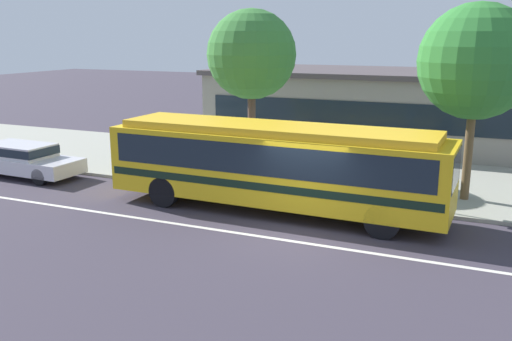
{
  "coord_description": "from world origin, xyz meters",
  "views": [
    {
      "loc": [
        4.92,
        -14.49,
        5.48
      ],
      "look_at": [
        -1.98,
        1.42,
        1.3
      ],
      "focal_mm": 39.64,
      "sensor_mm": 36.0,
      "label": 1
    }
  ],
  "objects": [
    {
      "name": "bus_stop_sign",
      "position": [
        2.77,
        3.35,
        1.71
      ],
      "size": [
        0.09,
        0.44,
        2.48
      ],
      "color": "gray",
      "rests_on": "sidewalk_slab"
    },
    {
      "name": "street_tree_mid_block",
      "position": [
        4.09,
        4.98,
        4.64
      ],
      "size": [
        3.7,
        3.7,
        6.38
      ],
      "color": "brown",
      "rests_on": "sidewalk_slab"
    },
    {
      "name": "lane_stripe_center",
      "position": [
        0.0,
        -0.8,
        0.0
      ],
      "size": [
        56.0,
        0.16,
        0.01
      ],
      "primitive_type": "cube",
      "color": "silver",
      "rests_on": "ground_plane"
    },
    {
      "name": "transit_bus",
      "position": [
        -1.39,
        1.55,
        1.61
      ],
      "size": [
        10.84,
        2.65,
        2.77
      ],
      "color": "gold",
      "rests_on": "ground_plane"
    },
    {
      "name": "station_building",
      "position": [
        0.49,
        14.11,
        1.89
      ],
      "size": [
        19.16,
        7.51,
        3.75
      ],
      "color": "gray",
      "rests_on": "ground_plane"
    },
    {
      "name": "ground_plane",
      "position": [
        0.0,
        0.0,
        0.0
      ],
      "size": [
        120.0,
        120.0,
        0.0
      ],
      "primitive_type": "plane",
      "color": "#3B3540"
    },
    {
      "name": "pedestrian_waiting_near_sign",
      "position": [
        0.43,
        3.95,
        1.06
      ],
      "size": [
        0.47,
        0.47,
        1.61
      ],
      "color": "slate",
      "rests_on": "sidewalk_slab"
    },
    {
      "name": "street_tree_near_stop",
      "position": [
        -4.24,
        6.17,
        4.71
      ],
      "size": [
        3.52,
        3.52,
        6.37
      ],
      "color": "brown",
      "rests_on": "sidewalk_slab"
    },
    {
      "name": "sidewalk_slab",
      "position": [
        0.0,
        6.9,
        0.06
      ],
      "size": [
        60.0,
        8.0,
        0.12
      ],
      "primitive_type": "cube",
      "color": "#99998B",
      "rests_on": "ground_plane"
    },
    {
      "name": "sedan_behind_bus",
      "position": [
        -12.24,
        1.84,
        0.73
      ],
      "size": [
        4.86,
        1.95,
        1.29
      ],
      "color": "silver",
      "rests_on": "ground_plane"
    }
  ]
}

